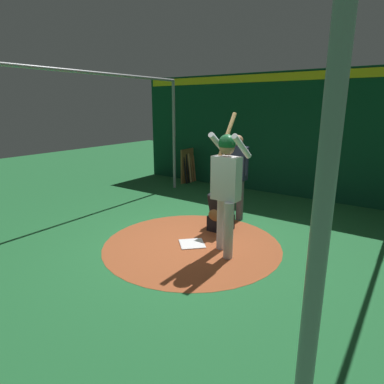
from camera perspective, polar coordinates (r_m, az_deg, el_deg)
The scene contains 9 objects.
ground_plane at distance 5.78m, azimuth 0.00°, elevation -9.13°, with size 25.08×25.08×0.00m, color #216633.
dirt_circle at distance 5.78m, azimuth 0.00°, elevation -9.10°, with size 3.09×3.09×0.01m, color #9E4C28.
home_plate at distance 5.78m, azimuth 0.00°, elevation -9.02°, with size 0.42×0.42×0.01m, color white.
batter at distance 5.11m, azimuth 6.01°, elevation 1.75°, with size 0.68×0.49×2.25m.
catcher at distance 6.27m, azimuth 4.94°, elevation -3.46°, with size 0.58×0.40×0.98m.
umpire at distance 6.82m, azimuth 7.80°, elevation 3.37°, with size 0.22×0.49×1.78m.
back_wall at distance 9.08m, azimuth 15.74°, elevation 9.69°, with size 0.22×9.08×3.20m.
cage_frame at distance 5.28m, azimuth 0.00°, elevation 12.76°, with size 6.12×5.61×3.04m.
bat_rack at distance 10.33m, azimuth -0.22°, elevation 4.54°, with size 0.94×0.18×1.05m.
Camera 1 is at (4.31, 3.05, 2.36)m, focal length 30.50 mm.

